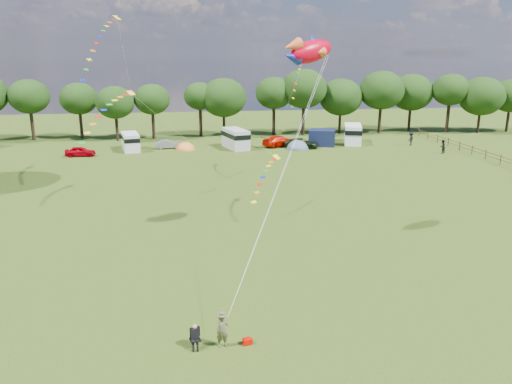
{
  "coord_description": "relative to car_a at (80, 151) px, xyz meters",
  "views": [
    {
      "loc": [
        -4.33,
        -22.45,
        12.58
      ],
      "look_at": [
        0.0,
        8.0,
        4.0
      ],
      "focal_mm": 35.0,
      "sensor_mm": 36.0,
      "label": 1
    }
  ],
  "objects": [
    {
      "name": "tent_greyblue",
      "position": [
        28.34,
        1.24,
        -0.61
      ],
      "size": [
        3.14,
        3.44,
        2.34
      ],
      "color": "#4B5C6D",
      "rests_on": "ground"
    },
    {
      "name": "streamer_kite_a",
      "position": [
        6.14,
        -15.71,
        13.34
      ],
      "size": [
        3.31,
        5.68,
        5.79
      ],
      "rotation": [
        0.0,
        0.0,
        1.12
      ],
      "color": "#F2EE0A",
      "rests_on": "ground"
    },
    {
      "name": "kite_flyer",
      "position": [
        14.52,
        -44.89,
        0.14
      ],
      "size": [
        0.61,
        0.44,
        1.54
      ],
      "primitive_type": "imported",
      "rotation": [
        0.0,
        0.0,
        0.13
      ],
      "color": "#4E4C2F",
      "rests_on": "ground"
    },
    {
      "name": "ground_plane",
      "position": [
        17.58,
        -41.94,
        -0.63
      ],
      "size": [
        180.0,
        180.0,
        0.0
      ],
      "primitive_type": "plane",
      "color": "black",
      "rests_on": "ground"
    },
    {
      "name": "kite_bag",
      "position": [
        15.64,
        -44.86,
        -0.48
      ],
      "size": [
        0.46,
        0.36,
        0.29
      ],
      "primitive_type": "cube",
      "rotation": [
        0.0,
        0.0,
        0.26
      ],
      "color": "#CB0A00",
      "rests_on": "ground"
    },
    {
      "name": "camp_chair",
      "position": [
        13.32,
        -44.76,
        0.06
      ],
      "size": [
        0.56,
        0.56,
        1.15
      ],
      "rotation": [
        0.0,
        0.0,
        0.25
      ],
      "color": "#99999E",
      "rests_on": "ground"
    },
    {
      "name": "fish_kite",
      "position": [
        21.03,
        -32.69,
        12.07
      ],
      "size": [
        3.98,
        2.69,
        2.11
      ],
      "rotation": [
        0.0,
        -0.21,
        0.45
      ],
      "color": "#C60017",
      "rests_on": "ground"
    },
    {
      "name": "tent_orange",
      "position": [
        13.18,
        2.61,
        -0.61
      ],
      "size": [
        2.59,
        2.84,
        2.03
      ],
      "color": "orange",
      "rests_on": "ground"
    },
    {
      "name": "car_c",
      "position": [
        26.24,
        3.26,
        0.12
      ],
      "size": [
        5.39,
        3.89,
        1.49
      ],
      "primitive_type": "imported",
      "rotation": [
        0.0,
        0.0,
        1.98
      ],
      "color": "#B40F00",
      "rests_on": "ground"
    },
    {
      "name": "car_a",
      "position": [
        0.0,
        0.0,
        0.0
      ],
      "size": [
        3.82,
        1.65,
        1.25
      ],
      "primitive_type": "imported",
      "rotation": [
        0.0,
        0.0,
        1.53
      ],
      "color": "#A8000C",
      "rests_on": "ground"
    },
    {
      "name": "awning_navy",
      "position": [
        32.24,
        3.19,
        0.5
      ],
      "size": [
        4.34,
        3.9,
        2.26
      ],
      "primitive_type": "cube",
      "rotation": [
        0.0,
        0.0,
        -0.31
      ],
      "color": "#121837",
      "rests_on": "ground"
    },
    {
      "name": "streamer_kite_b",
      "position": [
        7.21,
        -21.54,
        7.57
      ],
      "size": [
        4.31,
        4.71,
        3.81
      ],
      "rotation": [
        0.0,
        0.0,
        0.78
      ],
      "color": "yellow",
      "rests_on": "ground"
    },
    {
      "name": "tree_line",
      "position": [
        22.88,
        13.05,
        5.72
      ],
      "size": [
        102.98,
        10.98,
        10.27
      ],
      "color": "black",
      "rests_on": "ground"
    },
    {
      "name": "campervan_b",
      "position": [
        5.93,
        3.21,
        0.62
      ],
      "size": [
        2.91,
        5.05,
        2.33
      ],
      "rotation": [
        0.0,
        0.0,
        1.77
      ],
      "color": "silver",
      "rests_on": "ground"
    },
    {
      "name": "car_b",
      "position": [
        10.88,
        3.87,
        -0.03
      ],
      "size": [
        3.48,
        1.6,
        1.19
      ],
      "primitive_type": "imported",
      "rotation": [
        0.0,
        0.0,
        1.68
      ],
      "color": "gray",
      "rests_on": "ground"
    },
    {
      "name": "car_d",
      "position": [
        28.98,
        1.73,
        0.02
      ],
      "size": [
        5.22,
        3.71,
        1.3
      ],
      "primitive_type": "imported",
      "rotation": [
        0.0,
        0.0,
        1.21
      ],
      "color": "black",
      "rests_on": "ground"
    },
    {
      "name": "streamer_kite_d",
      "position": [
        24.47,
        -15.2,
        9.79
      ],
      "size": [
        2.57,
        5.1,
        4.28
      ],
      "rotation": [
        0.0,
        0.0,
        1.11
      ],
      "color": "yellow",
      "rests_on": "ground"
    },
    {
      "name": "streamer_kite_c",
      "position": [
        19.66,
        -25.94,
        2.84
      ],
      "size": [
        3.15,
        4.93,
        2.79
      ],
      "rotation": [
        0.0,
        0.0,
        0.72
      ],
      "color": "#EBF915",
      "rests_on": "ground"
    },
    {
      "name": "campervan_d",
      "position": [
        37.09,
        4.27,
        0.81
      ],
      "size": [
        3.8,
        5.9,
        2.68
      ],
      "rotation": [
        0.0,
        0.0,
        1.28
      ],
      "color": "white",
      "rests_on": "ground"
    },
    {
      "name": "walker_a",
      "position": [
        46.17,
        -4.64,
        0.27
      ],
      "size": [
        1.02,
        0.91,
        1.79
      ],
      "primitive_type": "imported",
      "rotation": [
        0.0,
        0.0,
        3.68
      ],
      "color": "black",
      "rests_on": "ground"
    },
    {
      "name": "campervan_c",
      "position": [
        19.99,
        2.81,
        0.78
      ],
      "size": [
        3.6,
        5.77,
        2.63
      ],
      "rotation": [
        0.0,
        0.0,
        1.83
      ],
      "color": "#BABABD",
      "rests_on": "ground"
    },
    {
      "name": "fence",
      "position": [
        49.58,
        -7.44,
        0.07
      ],
      "size": [
        0.12,
        33.12,
        1.2
      ],
      "color": "#472D19",
      "rests_on": "ground"
    },
    {
      "name": "walker_b",
      "position": [
        44.67,
        1.53,
        0.32
      ],
      "size": [
        1.31,
        1.19,
        1.89
      ],
      "primitive_type": "imported",
      "rotation": [
        0.0,
        0.0,
        3.79
      ],
      "color": "black",
      "rests_on": "ground"
    }
  ]
}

